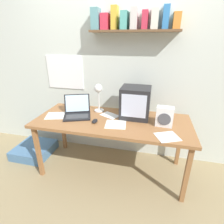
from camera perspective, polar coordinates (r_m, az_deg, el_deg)
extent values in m
plane|color=#95825C|center=(2.47, 0.00, -17.99)|extent=(12.00, 12.00, 0.00)
cube|color=silver|center=(2.37, 2.88, 15.14)|extent=(5.60, 0.06, 2.60)
cube|color=white|center=(2.63, -15.12, 12.36)|extent=(0.54, 0.01, 0.46)
cube|color=brown|center=(2.21, 7.12, 24.79)|extent=(1.03, 0.18, 0.02)
cube|color=#5A9297|center=(2.33, -5.24, 27.94)|extent=(0.09, 0.15, 0.23)
cube|color=#CD2D42|center=(2.31, -2.30, 27.35)|extent=(0.09, 0.12, 0.18)
cube|color=gold|center=(2.29, 0.88, 28.34)|extent=(0.07, 0.12, 0.25)
cube|color=#50A49A|center=(2.24, 4.08, 27.63)|extent=(0.08, 0.16, 0.19)
cube|color=beige|center=(2.23, 7.28, 28.01)|extent=(0.07, 0.16, 0.23)
cube|color=#BD2B42|center=(2.22, 10.72, 27.39)|extent=(0.06, 0.14, 0.19)
cube|color=silver|center=(2.23, 13.82, 27.44)|extent=(0.08, 0.12, 0.21)
cube|color=#2F72B2|center=(2.22, 17.17, 27.42)|extent=(0.07, 0.13, 0.24)
cube|color=orange|center=(2.23, 20.40, 26.16)|extent=(0.08, 0.12, 0.17)
cube|color=#946138|center=(2.08, 0.00, -2.98)|extent=(1.82, 0.75, 0.03)
cube|color=#946138|center=(2.35, -22.91, -11.89)|extent=(0.04, 0.05, 0.69)
cube|color=#946138|center=(2.01, 23.15, -18.51)|extent=(0.04, 0.05, 0.69)
cube|color=#946138|center=(2.79, -15.65, -5.11)|extent=(0.04, 0.05, 0.69)
cube|color=#946138|center=(2.51, 21.18, -9.23)|extent=(0.04, 0.05, 0.69)
cube|color=#232326|center=(2.10, 7.64, 3.14)|extent=(0.34, 0.32, 0.37)
cube|color=silver|center=(1.95, 7.07, 1.87)|extent=(0.28, 0.01, 0.27)
cube|color=black|center=(2.17, -11.28, -1.48)|extent=(0.38, 0.33, 0.02)
cube|color=#38383A|center=(2.15, -11.33, -1.42)|extent=(0.30, 0.22, 0.00)
cube|color=black|center=(2.27, -11.31, 2.83)|extent=(0.33, 0.19, 0.22)
cube|color=#A9CADB|center=(2.27, -11.31, 2.83)|extent=(0.29, 0.18, 0.20)
cylinder|color=silver|center=(2.32, -4.23, 0.52)|extent=(0.13, 0.13, 0.01)
cylinder|color=silver|center=(2.27, -4.35, 4.35)|extent=(0.02, 0.02, 0.31)
sphere|color=silver|center=(2.16, -4.54, 7.74)|extent=(0.10, 0.10, 0.10)
cylinder|color=white|center=(2.52, -13.89, 2.99)|extent=(0.07, 0.07, 0.12)
cylinder|color=#CC3D47|center=(2.53, -13.85, 2.63)|extent=(0.06, 0.06, 0.09)
cube|color=white|center=(1.97, 16.76, -1.41)|extent=(0.19, 0.11, 0.22)
cylinder|color=#4C4C51|center=(1.93, 16.67, -2.33)|extent=(0.13, 0.01, 0.13)
ellipsoid|color=black|center=(2.02, -5.63, -2.92)|extent=(0.06, 0.11, 0.03)
cube|color=white|center=(1.96, 1.19, -4.06)|extent=(0.25, 0.24, 0.00)
cube|color=silver|center=(1.81, 17.61, -7.70)|extent=(0.27, 0.26, 0.00)
cube|color=white|center=(2.18, -0.72, -1.08)|extent=(0.26, 0.23, 0.00)
cube|color=white|center=(2.29, -17.92, -1.12)|extent=(0.29, 0.28, 0.00)
cube|color=teal|center=(2.94, -23.97, -11.19)|extent=(0.51, 0.51, 0.13)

